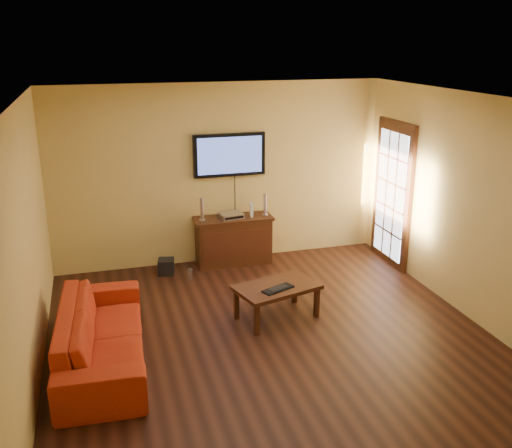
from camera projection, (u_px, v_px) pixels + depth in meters
name	position (u px, v px, depth m)	size (l,w,h in m)	color
ground_plane	(269.00, 334.00, 6.65)	(5.00, 5.00, 0.00)	black
room_walls	(254.00, 182.00, 6.70)	(5.00, 5.00, 5.00)	#D3B966
french_door	(392.00, 195.00, 8.53)	(0.07, 1.02, 2.22)	#32170B
media_console	(234.00, 240.00, 8.64)	(1.18, 0.45, 0.73)	#32170B
television	(229.00, 155.00, 8.41)	(1.08, 0.08, 0.64)	black
coffee_table	(277.00, 290.00, 6.94)	(1.11, 0.84, 0.43)	#32170B
sofa	(101.00, 325.00, 5.98)	(2.17, 0.63, 0.85)	#AE2B13
speaker_left	(202.00, 210.00, 8.36)	(0.09, 0.09, 0.33)	silver
speaker_right	(265.00, 205.00, 8.60)	(0.09, 0.09, 0.33)	silver
av_receiver	(231.00, 216.00, 8.49)	(0.34, 0.24, 0.08)	silver
game_console	(251.00, 210.00, 8.56)	(0.04, 0.15, 0.20)	white
subwoofer	(166.00, 267.00, 8.32)	(0.23, 0.23, 0.23)	black
bottle	(190.00, 274.00, 8.11)	(0.07, 0.07, 0.19)	white
keyboard	(278.00, 289.00, 6.81)	(0.43, 0.29, 0.02)	black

